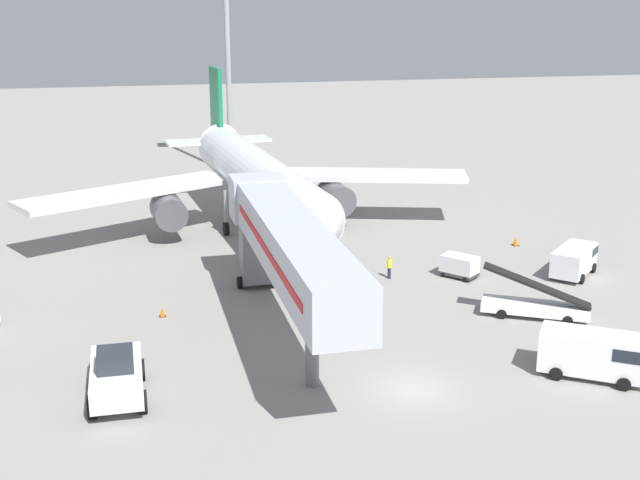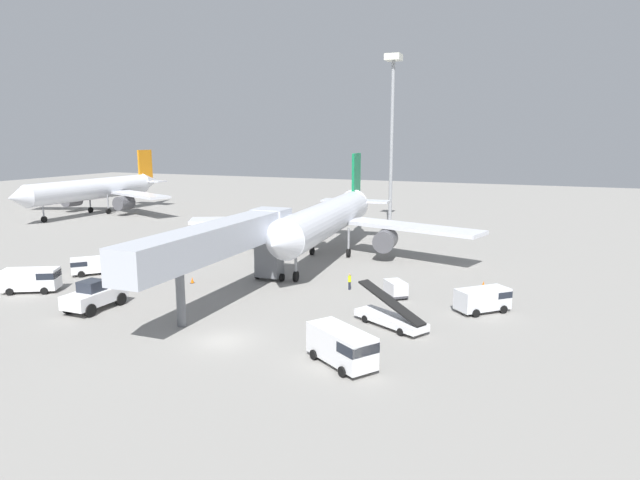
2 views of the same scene
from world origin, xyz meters
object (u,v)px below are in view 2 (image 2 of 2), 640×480
object	(u,v)px
safety_cone_bravo	(160,255)
pushback_tug	(94,296)
jet_bridge	(225,241)
service_van_outer_right	(32,279)
service_van_outer_left	(343,345)
apron_light_mast	(392,110)
baggage_cart_near_center	(396,288)
ground_crew_worker_foreground	(350,281)
airplane_at_gate	(329,219)
service_van_far_left	(95,264)
service_van_rear_left	(484,298)
belt_loader_truck	(391,317)
airplane_background	(96,189)
safety_cone_alpha	(483,285)
safety_cone_charlie	(192,280)

from	to	relation	value
safety_cone_bravo	pushback_tug	bearing A→B (deg)	-66.52
jet_bridge	service_van_outer_right	world-z (taller)	jet_bridge
service_van_outer_left	apron_light_mast	xyz separation A→B (m)	(-12.17, 54.78, 17.39)
baggage_cart_near_center	ground_crew_worker_foreground	size ratio (longest dim) A/B	1.73
airplane_at_gate	service_van_far_left	xyz separation A→B (m)	(-20.17, -17.83, -3.72)
ground_crew_worker_foreground	apron_light_mast	size ratio (longest dim) A/B	0.06
service_van_rear_left	apron_light_mast	distance (m)	47.46
service_van_far_left	service_van_rear_left	bearing A→B (deg)	3.73
belt_loader_truck	service_van_rear_left	world-z (taller)	belt_loader_truck
baggage_cart_near_center	airplane_background	xyz separation A→B (m)	(-68.12, 33.15, 3.83)
service_van_outer_right	ground_crew_worker_foreground	bearing A→B (deg)	24.11
service_van_rear_left	airplane_background	xyz separation A→B (m)	(-76.12, 34.40, 3.53)
service_van_far_left	safety_cone_alpha	xyz separation A→B (m)	(39.50, 10.13, -0.70)
baggage_cart_near_center	airplane_background	distance (m)	75.85
jet_bridge	service_van_outer_right	bearing A→B (deg)	-167.73
ground_crew_worker_foreground	service_van_rear_left	bearing A→B (deg)	-9.15
airplane_at_gate	safety_cone_alpha	bearing A→B (deg)	-21.70
service_van_outer_right	safety_cone_charlie	xyz separation A→B (m)	(12.14, 8.55, -0.98)
airplane_at_gate	apron_light_mast	size ratio (longest dim) A/B	1.38
safety_cone_charlie	airplane_at_gate	bearing A→B (deg)	64.25
service_van_outer_left	safety_cone_charlie	world-z (taller)	service_van_outer_left
service_van_far_left	apron_light_mast	bearing A→B (deg)	63.53
belt_loader_truck	service_van_outer_right	size ratio (longest dim) A/B	1.21
airplane_background	safety_cone_bravo	bearing A→B (deg)	-36.77
airplane_at_gate	service_van_far_left	size ratio (longest dim) A/B	7.31
airplane_background	belt_loader_truck	bearing A→B (deg)	-30.49
belt_loader_truck	ground_crew_worker_foreground	bearing A→B (deg)	126.66
pushback_tug	service_van_far_left	bearing A→B (deg)	134.42
service_van_rear_left	safety_cone_bravo	world-z (taller)	service_van_rear_left
safety_cone_charlie	airplane_background	size ratio (longest dim) A/B	0.02
pushback_tug	jet_bridge	bearing A→B (deg)	32.80
airplane_at_gate	service_van_outer_right	distance (m)	32.83
safety_cone_charlie	jet_bridge	bearing A→B (deg)	-32.98
jet_bridge	apron_light_mast	distance (m)	47.74
service_van_outer_right	safety_cone_bravo	distance (m)	17.23
service_van_outer_left	baggage_cart_near_center	bearing A→B (deg)	93.04
service_van_rear_left	safety_cone_bravo	distance (m)	39.80
service_van_far_left	apron_light_mast	xyz separation A→B (m)	(21.05, 42.27, 17.67)
service_van_rear_left	service_van_outer_left	distance (m)	16.74
service_van_far_left	ground_crew_worker_foreground	world-z (taller)	service_van_far_left
safety_cone_alpha	airplane_background	xyz separation A→B (m)	(-75.27, 26.90, 4.32)
service_van_outer_left	service_van_outer_right	bearing A→B (deg)	171.82
service_van_far_left	safety_cone_charlie	world-z (taller)	service_van_far_left
pushback_tug	service_van_far_left	world-z (taller)	pushback_tug
service_van_far_left	airplane_background	size ratio (longest dim) A/B	0.14
baggage_cart_near_center	safety_cone_alpha	distance (m)	9.51
apron_light_mast	safety_cone_alpha	bearing A→B (deg)	-60.14
safety_cone_alpha	airplane_background	bearing A→B (deg)	160.33
service_van_outer_left	service_van_outer_right	size ratio (longest dim) A/B	1.03
safety_cone_bravo	safety_cone_charlie	size ratio (longest dim) A/B	0.87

